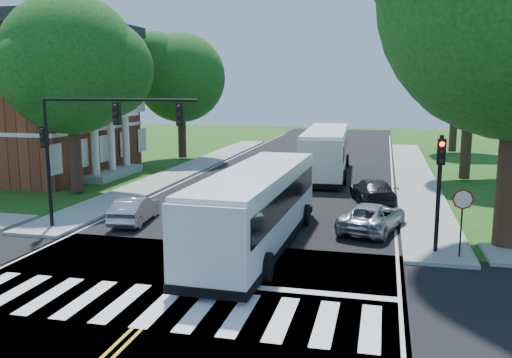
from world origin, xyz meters
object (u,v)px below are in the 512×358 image
(signal_nw, at_px, (94,132))
(hatchback, at_px, (135,210))
(signal_ne, at_px, (440,178))
(dark_sedan, at_px, (373,191))
(bus_lead, at_px, (257,207))
(bus_follow, at_px, (326,151))
(suv, at_px, (372,217))

(signal_nw, height_order, hatchback, signal_nw)
(signal_ne, bearing_deg, dark_sedan, 106.08)
(bus_lead, height_order, bus_follow, bus_follow)
(dark_sedan, bearing_deg, bus_follow, -82.17)
(dark_sedan, bearing_deg, signal_ne, 92.08)
(bus_lead, xyz_separation_m, hatchback, (-6.42, 2.42, -1.01))
(bus_follow, relative_size, dark_sedan, 2.80)
(signal_nw, xyz_separation_m, bus_lead, (7.23, -0.51, -2.74))
(hatchback, xyz_separation_m, suv, (10.83, 1.08, -0.00))
(signal_nw, relative_size, hatchback, 1.89)
(signal_nw, relative_size, bus_follow, 0.55)
(signal_nw, relative_size, bus_lead, 0.59)
(bus_lead, bearing_deg, suv, -139.96)
(signal_nw, xyz_separation_m, signal_ne, (14.06, 0.01, -1.41))
(signal_nw, distance_m, dark_sedan, 14.98)
(hatchback, bearing_deg, dark_sedan, -153.65)
(suv, relative_size, dark_sedan, 0.97)
(signal_nw, relative_size, signal_ne, 1.62)
(signal_nw, distance_m, signal_ne, 14.13)
(bus_lead, relative_size, bus_follow, 0.93)
(bus_follow, height_order, hatchback, bus_follow)
(signal_ne, bearing_deg, suv, 128.96)
(bus_follow, bearing_deg, bus_lead, 84.80)
(signal_nw, distance_m, suv, 12.59)
(bus_follow, bearing_deg, dark_sedan, 109.10)
(suv, xyz_separation_m, dark_sedan, (-0.13, 5.85, 0.04))
(suv, bearing_deg, hatchback, 21.54)
(bus_lead, xyz_separation_m, dark_sedan, (4.28, 9.36, -0.96))
(bus_lead, bearing_deg, signal_nw, -2.48)
(signal_nw, distance_m, bus_lead, 7.74)
(signal_nw, height_order, bus_lead, signal_nw)
(signal_ne, height_order, suv, signal_ne)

